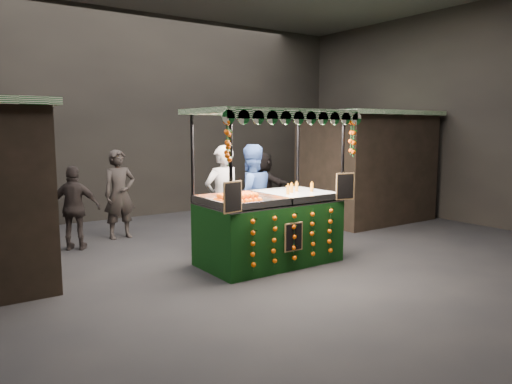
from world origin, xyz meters
TOP-DOWN VIEW (x-y plane):
  - ground at (0.00, 0.00)m, footprint 12.00×12.00m
  - market_hall at (0.00, 0.00)m, footprint 12.10×10.10m
  - neighbour_stall_right at (4.40, 1.50)m, footprint 3.00×2.20m
  - juice_stall at (0.20, -0.33)m, footprint 2.58×1.52m
  - vendor_grey at (-0.09, 0.71)m, footprint 0.72×0.50m
  - vendor_blue at (0.47, 0.67)m, footprint 1.02×0.85m
  - shopper_0 at (-1.19, 2.89)m, footprint 0.66×0.45m
  - shopper_1 at (3.88, 1.80)m, footprint 1.13×1.07m
  - shopper_2 at (-2.19, 2.42)m, footprint 0.97×0.77m
  - shopper_3 at (3.23, 4.16)m, footprint 1.13×1.03m
  - shopper_5 at (2.63, 3.23)m, footprint 0.64×1.53m

SIDE VIEW (x-z plane):
  - ground at x=0.00m, z-range 0.00..0.00m
  - shopper_3 at x=3.23m, z-range 0.00..1.53m
  - shopper_2 at x=-2.19m, z-range 0.00..1.54m
  - juice_stall at x=0.20m, z-range -0.47..2.02m
  - shopper_5 at x=2.63m, z-range 0.00..1.60m
  - shopper_0 at x=-1.19m, z-range 0.00..1.78m
  - shopper_1 at x=3.88m, z-range 0.00..1.85m
  - vendor_grey at x=-0.09m, z-range 0.00..1.91m
  - vendor_blue at x=0.47m, z-range 0.00..1.92m
  - neighbour_stall_right at x=4.40m, z-range 0.01..2.61m
  - market_hall at x=0.00m, z-range 0.86..5.91m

